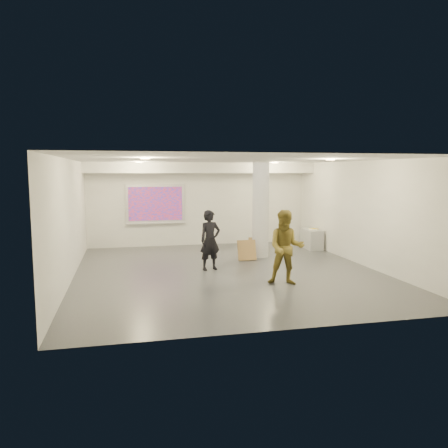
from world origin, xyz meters
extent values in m
cube|color=#3A3C42|center=(0.00, 0.00, 0.00)|extent=(8.00, 9.00, 0.01)
cube|color=silver|center=(0.00, 0.00, 3.00)|extent=(8.00, 9.00, 0.01)
cube|color=silver|center=(0.00, 4.50, 1.50)|extent=(8.00, 0.01, 3.00)
cube|color=silver|center=(0.00, -4.50, 1.50)|extent=(8.00, 0.01, 3.00)
cube|color=silver|center=(-4.00, 0.00, 1.50)|extent=(0.01, 9.00, 3.00)
cube|color=silver|center=(4.00, 0.00, 1.50)|extent=(0.01, 9.00, 3.00)
cube|color=silver|center=(0.00, 3.95, 2.82)|extent=(8.00, 1.10, 0.36)
cylinder|color=#FFC987|center=(-2.20, 2.50, 2.98)|extent=(0.22, 0.22, 0.02)
cylinder|color=#FFC987|center=(2.20, 2.50, 2.98)|extent=(0.22, 0.22, 0.02)
cylinder|color=#FFC987|center=(-2.20, -1.50, 2.98)|extent=(0.22, 0.22, 0.02)
cylinder|color=#FFC987|center=(2.20, -1.50, 2.98)|extent=(0.22, 0.22, 0.02)
cylinder|color=silver|center=(1.50, 1.80, 1.50)|extent=(0.52, 0.52, 3.00)
cube|color=silver|center=(-1.60, 4.46, 1.55)|extent=(2.10, 0.06, 1.40)
cube|color=#0133C7|center=(-1.60, 4.42, 1.55)|extent=(1.90, 0.01, 1.20)
cube|color=silver|center=(-1.60, 4.40, 0.85)|extent=(2.10, 0.08, 0.04)
cube|color=#9DA0A3|center=(3.72, 2.86, 0.34)|extent=(0.56, 1.20, 0.68)
cube|color=white|center=(3.71, 2.74, 0.69)|extent=(0.36, 0.41, 0.02)
cube|color=yellow|center=(3.78, 2.81, 0.69)|extent=(0.26, 0.31, 0.03)
cube|color=#9C7643|center=(1.41, 1.79, 0.31)|extent=(0.60, 0.33, 0.61)
cube|color=#9C7643|center=(0.93, 1.35, 0.31)|extent=(0.57, 0.24, 0.61)
imported|color=black|center=(-0.41, 0.31, 0.82)|extent=(0.68, 0.54, 1.65)
imported|color=olive|center=(1.06, -1.62, 0.90)|extent=(1.05, 0.94, 1.79)
camera|label=1|loc=(-2.65, -11.28, 2.70)|focal=35.00mm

